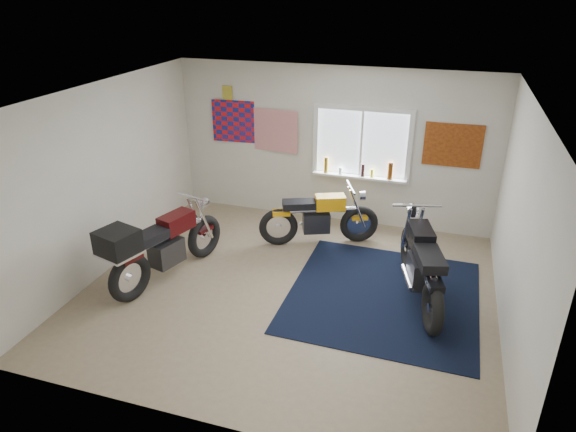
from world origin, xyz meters
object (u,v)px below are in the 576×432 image
(black_chrome_bike, at_px, (421,265))
(maroon_tourer, at_px, (159,246))
(navy_rug, at_px, (383,295))
(yellow_triumph, at_px, (319,219))

(black_chrome_bike, relative_size, maroon_tourer, 1.02)
(navy_rug, relative_size, yellow_triumph, 1.41)
(navy_rug, distance_m, black_chrome_bike, 0.67)
(black_chrome_bike, height_order, maroon_tourer, black_chrome_bike)
(yellow_triumph, bearing_deg, black_chrome_bike, -56.53)
(navy_rug, height_order, yellow_triumph, yellow_triumph)
(yellow_triumph, distance_m, maroon_tourer, 2.58)
(black_chrome_bike, bearing_deg, maroon_tourer, 85.02)
(yellow_triumph, xyz_separation_m, maroon_tourer, (-1.83, -1.81, 0.13))
(yellow_triumph, height_order, black_chrome_bike, black_chrome_bike)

